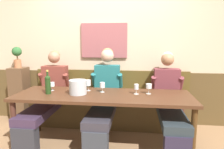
# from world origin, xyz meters

# --- Properties ---
(room_wall_back) EXTENTS (6.80, 0.12, 2.80)m
(room_wall_back) POSITION_xyz_m (-0.00, 1.09, 1.40)
(room_wall_back) COLOR beige
(room_wall_back) RESTS_ON ground
(wood_wainscot_panel) EXTENTS (6.80, 0.03, 0.91)m
(wood_wainscot_panel) POSITION_xyz_m (0.00, 1.04, 0.46)
(wood_wainscot_panel) COLOR brown
(wood_wainscot_panel) RESTS_ON ground
(wall_bench) EXTENTS (2.69, 0.42, 0.94)m
(wall_bench) POSITION_xyz_m (0.00, 0.83, 0.28)
(wall_bench) COLOR brown
(wall_bench) RESTS_ON ground
(dining_table) EXTENTS (2.39, 0.78, 0.73)m
(dining_table) POSITION_xyz_m (0.00, 0.15, 0.66)
(dining_table) COLOR #492C1A
(dining_table) RESTS_ON ground
(person_right_seat) EXTENTS (0.51, 1.22, 1.29)m
(person_right_seat) POSITION_xyz_m (-0.94, 0.47, 0.62)
(person_right_seat) COLOR #2C2D35
(person_right_seat) RESTS_ON ground
(person_left_seat) EXTENTS (0.51, 1.23, 1.34)m
(person_left_seat) POSITION_xyz_m (-0.03, 0.48, 0.65)
(person_left_seat) COLOR #323741
(person_left_seat) RESTS_ON ground
(person_center_left_seat) EXTENTS (0.50, 1.22, 1.28)m
(person_center_left_seat) POSITION_xyz_m (0.93, 0.48, 0.62)
(person_center_left_seat) COLOR #29233A
(person_center_left_seat) RESTS_ON ground
(ice_bucket) EXTENTS (0.24, 0.24, 0.19)m
(ice_bucket) POSITION_xyz_m (-0.34, 0.13, 0.83)
(ice_bucket) COLOR #B4BCC3
(ice_bucket) RESTS_ON dining_table
(wine_bottle_clear_water) EXTENTS (0.07, 0.07, 0.33)m
(wine_bottle_clear_water) POSITION_xyz_m (-0.75, 0.08, 0.87)
(wine_bottle_clear_water) COLOR #203B17
(wine_bottle_clear_water) RESTS_ON dining_table
(wine_glass_right_end) EXTENTS (0.08, 0.08, 0.12)m
(wine_glass_right_end) POSITION_xyz_m (-0.77, 0.27, 0.82)
(wine_glass_right_end) COLOR silver
(wine_glass_right_end) RESTS_ON dining_table
(wine_glass_center_front) EXTENTS (0.08, 0.08, 0.14)m
(wine_glass_center_front) POSITION_xyz_m (0.62, 0.24, 0.83)
(wine_glass_center_front) COLOR silver
(wine_glass_center_front) RESTS_ON dining_table
(wine_glass_center_rear) EXTENTS (0.07, 0.07, 0.14)m
(wine_glass_center_rear) POSITION_xyz_m (-0.03, 0.26, 0.83)
(wine_glass_center_rear) COLOR silver
(wine_glass_center_rear) RESTS_ON dining_table
(wine_glass_mid_right) EXTENTS (0.07, 0.07, 0.14)m
(wine_glass_mid_right) POSITION_xyz_m (0.45, 0.21, 0.83)
(wine_glass_mid_right) COLOR silver
(wine_glass_mid_right) RESTS_ON dining_table
(wine_glass_mid_left) EXTENTS (0.08, 0.08, 0.16)m
(wine_glass_mid_left) POSITION_xyz_m (-0.25, 0.32, 0.84)
(wine_glass_mid_left) COLOR silver
(wine_glass_mid_left) RESTS_ON dining_table
(corner_pedestal) EXTENTS (0.28, 0.28, 0.98)m
(corner_pedestal) POSITION_xyz_m (-1.64, 0.86, 0.49)
(corner_pedestal) COLOR brown
(corner_pedestal) RESTS_ON ground
(potted_plant) EXTENTS (0.17, 0.17, 0.37)m
(potted_plant) POSITION_xyz_m (-1.64, 0.86, 1.20)
(potted_plant) COLOR #AE6D47
(potted_plant) RESTS_ON corner_pedestal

